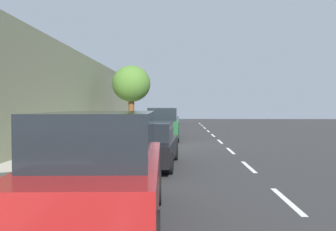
% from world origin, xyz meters
% --- Properties ---
extents(ground, '(73.71, 73.71, 0.00)m').
position_xyz_m(ground, '(0.00, 0.00, 0.00)').
color(ground, '#2F2F2F').
extents(sidewalk, '(3.69, 46.07, 0.17)m').
position_xyz_m(sidewalk, '(3.74, 0.00, 0.08)').
color(sidewalk, '#B2A99A').
rests_on(sidewalk, ground).
extents(curb_edge, '(0.16, 46.07, 0.17)m').
position_xyz_m(curb_edge, '(1.81, 0.00, 0.08)').
color(curb_edge, gray).
rests_on(curb_edge, ground).
extents(lane_stripe_centre, '(0.14, 44.20, 0.01)m').
position_xyz_m(lane_stripe_centre, '(-2.79, -0.93, 0.00)').
color(lane_stripe_centre, white).
rests_on(lane_stripe_centre, ground).
extents(lane_stripe_bike_edge, '(0.12, 46.07, 0.01)m').
position_xyz_m(lane_stripe_bike_edge, '(0.34, 0.00, 0.00)').
color(lane_stripe_bike_edge, white).
rests_on(lane_stripe_bike_edge, ground).
extents(building_facade, '(0.50, 46.07, 5.33)m').
position_xyz_m(building_facade, '(5.83, 0.00, 2.67)').
color(building_facade, gray).
rests_on(building_facade, ground).
extents(parked_sedan_dark_blue_nearest, '(1.98, 4.47, 1.52)m').
position_xyz_m(parked_sedan_dark_blue_nearest, '(0.73, -19.47, 0.75)').
color(parked_sedan_dark_blue_nearest, navy).
rests_on(parked_sedan_dark_blue_nearest, ground).
extents(parked_suv_green_second, '(1.97, 4.70, 1.99)m').
position_xyz_m(parked_suv_green_second, '(0.61, -1.71, 1.03)').
color(parked_suv_green_second, '#1E512D').
rests_on(parked_suv_green_second, ground).
extents(parked_sedan_black_mid, '(1.99, 4.48, 1.52)m').
position_xyz_m(parked_sedan_black_mid, '(0.64, 7.40, 0.75)').
color(parked_sedan_black_mid, black).
rests_on(parked_sedan_black_mid, ground).
extents(parked_suv_red_far, '(2.15, 4.79, 1.99)m').
position_xyz_m(parked_suv_red_far, '(0.88, 13.54, 1.03)').
color(parked_suv_red_far, maroon).
rests_on(parked_suv_red_far, ground).
extents(bicycle_at_curb, '(1.61, 0.77, 0.76)m').
position_xyz_m(bicycle_at_curb, '(1.35, -11.20, 0.38)').
color(bicycle_at_curb, black).
rests_on(bicycle_at_curb, ground).
extents(cyclist_with_backpack, '(0.51, 0.58, 1.66)m').
position_xyz_m(cyclist_with_backpack, '(1.57, -11.64, 1.01)').
color(cyclist_with_backpack, '#C6B284').
rests_on(cyclist_with_backpack, ground).
extents(street_tree_near_cyclist, '(2.70, 2.70, 4.80)m').
position_xyz_m(street_tree_near_cyclist, '(3.02, -4.75, 3.63)').
color(street_tree_near_cyclist, brown).
rests_on(street_tree_near_cyclist, sidewalk).
extents(fire_hydrant, '(0.22, 0.22, 0.84)m').
position_xyz_m(fire_hydrant, '(2.24, 9.25, 0.59)').
color(fire_hydrant, red).
rests_on(fire_hydrant, sidewalk).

